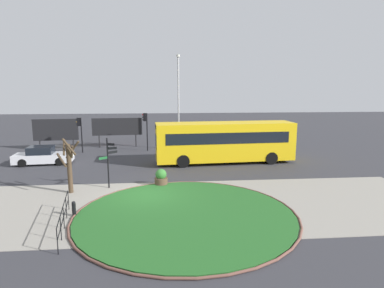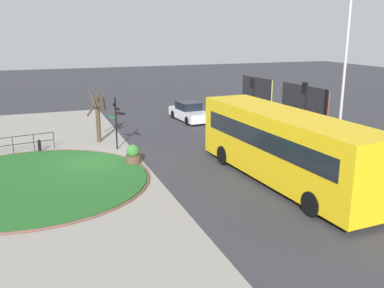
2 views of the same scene
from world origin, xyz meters
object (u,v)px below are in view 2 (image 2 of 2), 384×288
object	(u,v)px
bus_yellow	(283,146)
street_tree_bare	(98,115)
bollard_foreground	(39,146)
car_near_lane	(189,112)
traffic_light_far	(305,98)
planter_near_signpost	(133,155)
billboard_left	(257,90)
lamppost_tall	(345,67)
billboard_right	(304,98)
traffic_light_near	(253,90)
signpost_directional	(116,120)

from	to	relation	value
bus_yellow	street_tree_bare	size ratio (longest dim) A/B	3.41
bollard_foreground	street_tree_bare	world-z (taller)	street_tree_bare
car_near_lane	traffic_light_far	size ratio (longest dim) A/B	1.24
bollard_foreground	car_near_lane	distance (m)	12.50
planter_near_signpost	billboard_left	bearing A→B (deg)	128.84
lamppost_tall	street_tree_bare	xyz separation A→B (m)	(-6.97, -12.91, -3.16)
traffic_light_far	lamppost_tall	size ratio (longest dim) A/B	0.40
bollard_foreground	street_tree_bare	bearing A→B (deg)	107.61
bollard_foreground	traffic_light_far	size ratio (longest dim) A/B	0.20
car_near_lane	billboard_right	size ratio (longest dim) A/B	0.91
traffic_light_near	planter_near_signpost	distance (m)	13.72
signpost_directional	planter_near_signpost	distance (m)	3.44
billboard_left	planter_near_signpost	size ratio (longest dim) A/B	4.04
billboard_right	street_tree_bare	distance (m)	14.77
signpost_directional	street_tree_bare	size ratio (longest dim) A/B	0.94
car_near_lane	lamppost_tall	world-z (taller)	lamppost_tall
billboard_right	planter_near_signpost	size ratio (longest dim) A/B	4.72
traffic_light_near	signpost_directional	bearing A→B (deg)	109.36
car_near_lane	traffic_light_near	bearing A→B (deg)	63.06
billboard_left	billboard_right	world-z (taller)	billboard_left
traffic_light_near	billboard_left	world-z (taller)	traffic_light_near
bus_yellow	billboard_right	world-z (taller)	bus_yellow
bus_yellow	traffic_light_far	world-z (taller)	traffic_light_far
signpost_directional	street_tree_bare	bearing A→B (deg)	-160.23
traffic_light_far	billboard_right	xyz separation A→B (m)	(-3.02, 2.10, -0.60)
billboard_left	traffic_light_far	bearing A→B (deg)	-14.32
lamppost_tall	car_near_lane	bearing A→B (deg)	-154.99
car_near_lane	billboard_left	xyz separation A→B (m)	(-0.97, 6.45, 1.28)
lamppost_tall	billboard_left	size ratio (longest dim) A/B	2.14
street_tree_bare	bus_yellow	bearing A→B (deg)	33.44
bus_yellow	car_near_lane	world-z (taller)	bus_yellow
traffic_light_near	billboard_right	distance (m)	4.05
signpost_directional	billboard_right	size ratio (longest dim) A/B	0.62
signpost_directional	bollard_foreground	bearing A→B (deg)	-102.74
signpost_directional	bollard_foreground	size ratio (longest dim) A/B	4.17
billboard_left	street_tree_bare	world-z (taller)	street_tree_bare
car_near_lane	billboard_right	world-z (taller)	billboard_right
traffic_light_near	lamppost_tall	xyz separation A→B (m)	(9.39, 0.71, 2.46)
traffic_light_far	billboard_left	world-z (taller)	traffic_light_far
traffic_light_near	planter_near_signpost	world-z (taller)	traffic_light_near
signpost_directional	planter_near_signpost	bearing A→B (deg)	4.66
signpost_directional	car_near_lane	bearing A→B (deg)	132.89
bus_yellow	traffic_light_near	xyz separation A→B (m)	(-12.90, 5.28, 0.67)
signpost_directional	traffic_light_far	distance (m)	12.03
bollard_foreground	billboard_right	distance (m)	18.44
billboard_left	bus_yellow	bearing A→B (deg)	-29.67
signpost_directional	street_tree_bare	world-z (taller)	street_tree_bare
billboard_left	street_tree_bare	distance (m)	15.05
traffic_light_far	billboard_right	bearing A→B (deg)	-34.80
car_near_lane	planter_near_signpost	bearing A→B (deg)	-39.39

